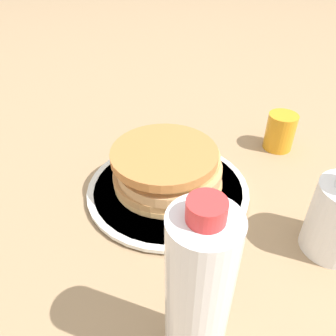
{
  "coord_description": "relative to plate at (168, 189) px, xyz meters",
  "views": [
    {
      "loc": [
        0.46,
        0.13,
        0.4
      ],
      "look_at": [
        0.03,
        0.02,
        0.05
      ],
      "focal_mm": 35.0,
      "sensor_mm": 36.0,
      "label": 1
    }
  ],
  "objects": [
    {
      "name": "water_bottle_near",
      "position": [
        0.26,
        0.09,
        0.1
      ],
      "size": [
        0.06,
        0.06,
        0.24
      ],
      "color": "white",
      "rests_on": "ground_plane"
    },
    {
      "name": "plate",
      "position": [
        0.0,
        0.0,
        0.0
      ],
      "size": [
        0.29,
        0.29,
        0.01
      ],
      "color": "silver",
      "rests_on": "ground_plane"
    },
    {
      "name": "juice_glass",
      "position": [
        -0.2,
        0.19,
        0.03
      ],
      "size": [
        0.06,
        0.06,
        0.08
      ],
      "color": "orange",
      "rests_on": "ground_plane"
    },
    {
      "name": "pancake_stack",
      "position": [
        0.0,
        -0.0,
        0.05
      ],
      "size": [
        0.19,
        0.19,
        0.08
      ],
      "color": "tan",
      "rests_on": "plate"
    },
    {
      "name": "ground_plane",
      "position": [
        -0.03,
        -0.02,
        -0.01
      ],
      "size": [
        4.0,
        4.0,
        0.0
      ],
      "primitive_type": "plane",
      "color": "#9E7F5B"
    }
  ]
}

